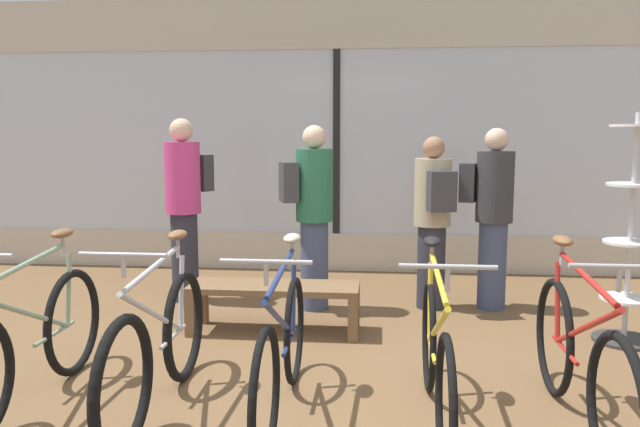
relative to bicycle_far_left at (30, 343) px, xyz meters
name	(u,v)px	position (x,y,z in m)	size (l,w,h in m)	color
ground_plane	(295,397)	(1.56, 0.28, -0.40)	(24.00, 24.00, 0.00)	brown
shop_back_wall	(337,133)	(1.56, 3.93, 1.24)	(12.00, 0.08, 3.20)	beige
bicycle_far_left	(30,343)	(0.00, 0.00, 0.00)	(0.46, 1.80, 1.04)	black
bicycle_left	(158,346)	(0.79, 0.02, 0.00)	(0.46, 1.73, 1.05)	black
bicycle_center	(282,350)	(1.53, 0.02, 0.00)	(0.46, 1.75, 1.03)	black
bicycle_right	(436,357)	(2.41, -0.01, 0.00)	(0.46, 1.76, 1.04)	black
bicycle_far_right	(580,361)	(3.19, -0.01, 0.01)	(0.46, 1.80, 1.05)	black
accessory_rack	(630,250)	(4.03, 1.57, 0.34)	(0.48, 0.48, 1.80)	#333333
display_bench	(274,293)	(1.22, 1.54, -0.06)	(1.40, 0.44, 0.40)	brown
customer_near_rack	(433,217)	(2.57, 2.38, 0.47)	(0.41, 0.54, 1.61)	#2D2D38
customer_by_window	(185,203)	(0.19, 2.45, 0.57)	(0.48, 0.56, 1.78)	#2D2D38
customer_mid_floor	(492,212)	(3.12, 2.44, 0.52)	(0.55, 0.43, 1.69)	#424C6B
customer_near_bench	(312,211)	(1.46, 2.25, 0.53)	(0.55, 0.44, 1.71)	#424C6B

